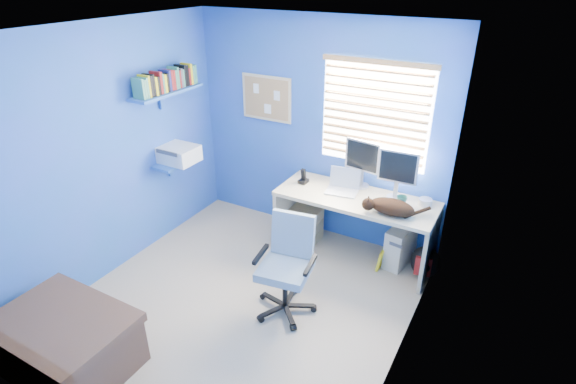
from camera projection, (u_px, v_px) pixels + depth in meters
The scene contains 23 objects.
floor at pixel (242, 302), 4.35m from camera, with size 3.00×3.20×0.00m, color tan.
ceiling at pixel (226, 31), 3.22m from camera, with size 3.00×3.20×0.00m, color white.
wall_back at pixel (317, 132), 5.03m from camera, with size 3.00×0.01×2.50m, color #1F5FAB.
wall_front at pixel (72, 297), 2.54m from camera, with size 3.00×0.01×2.50m, color #1F5FAB.
wall_left at pixel (110, 154), 4.43m from camera, with size 0.01×3.20×2.50m, color #1F5FAB.
wall_right at pixel (412, 233), 3.14m from camera, with size 0.01×3.20×2.50m, color #1F5FAB.
desk at pixel (354, 227), 4.89m from camera, with size 1.69×0.65×0.74m, color tan.
laptop at pixel (342, 183), 4.77m from camera, with size 0.33×0.26×0.22m, color silver.
monitor_left at pixel (363, 164), 4.83m from camera, with size 0.40×0.12×0.54m, color silver.
monitor_right at pixel (398, 175), 4.57m from camera, with size 0.40×0.12×0.54m, color silver.
phone at pixel (303, 176), 4.99m from camera, with size 0.09×0.11×0.17m, color black.
mug at pixel (402, 201), 4.54m from camera, with size 0.10×0.09×0.10m, color #388060.
cd_spindle at pixel (425, 202), 4.55m from camera, with size 0.13×0.13×0.07m, color silver.
cat at pixel (392, 207), 4.36m from camera, with size 0.44×0.23×0.16m, color black.
tower_pc at pixel (400, 245), 4.84m from camera, with size 0.19×0.44×0.45m, color beige.
drawer_boxes at pixel (305, 224), 5.27m from camera, with size 0.35×0.28×0.41m, color tan.
yellow_book at pixel (381, 259), 4.79m from camera, with size 0.03×0.17×0.24m, color yellow.
backpack at pixel (425, 262), 4.65m from camera, with size 0.30×0.23×0.35m, color black.
bed_corner at pixel (66, 343), 3.56m from camera, with size 1.02×0.72×0.49m, color brown.
office_chair at pixel (287, 277), 4.14m from camera, with size 0.62×0.62×0.93m.
window_blinds at pixel (374, 115), 4.59m from camera, with size 1.15×0.05×1.10m.
corkboard at pixel (266, 98), 5.16m from camera, with size 0.64×0.02×0.52m.
wall_shelves at pixel (172, 118), 4.87m from camera, with size 0.42×0.90×1.05m.
Camera 1 is at (2.04, -2.75, 2.93)m, focal length 28.00 mm.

